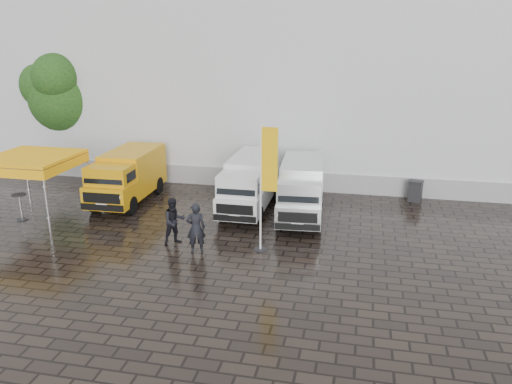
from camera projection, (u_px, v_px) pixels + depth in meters
The scene contains 13 objects.
ground at pixel (260, 249), 19.26m from camera, with size 120.00×120.00×0.00m, color black.
exhibition_hall at pixel (341, 66), 31.99m from camera, with size 44.00×16.00×12.00m, color silver.
hall_plinth at pixel (328, 183), 26.12m from camera, with size 44.00×0.15×1.00m, color gray.
van_yellow at pixel (127, 178), 24.35m from camera, with size 2.05×5.32×2.46m, color orange, non-canonical shape.
van_white at pixel (249, 185), 23.29m from camera, with size 1.87×5.61×2.43m, color silver, non-canonical shape.
van_silver at pixel (302, 191), 22.41m from camera, with size 1.86×5.58×2.42m, color silver, non-canonical shape.
canopy_tent at pixel (31, 159), 21.77m from camera, with size 3.49×3.49×2.87m.
flagpole at pixel (265, 181), 18.30m from camera, with size 0.88×0.50×4.96m.
tree at pixel (64, 93), 29.11m from camera, with size 4.04×4.11×7.25m.
cocktail_table at pixel (21, 207), 22.10m from camera, with size 0.60×0.60×1.20m, color black.
wheelie_bin at pixel (415, 191), 24.66m from camera, with size 0.64×0.64×1.06m, color black.
person_front at pixel (196, 228), 18.65m from camera, with size 0.72×0.47×1.96m, color black.
person_tent at pixel (174, 221), 19.49m from camera, with size 0.91×0.71×1.86m, color black.
Camera 1 is at (3.56, -17.36, 7.85)m, focal length 35.00 mm.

